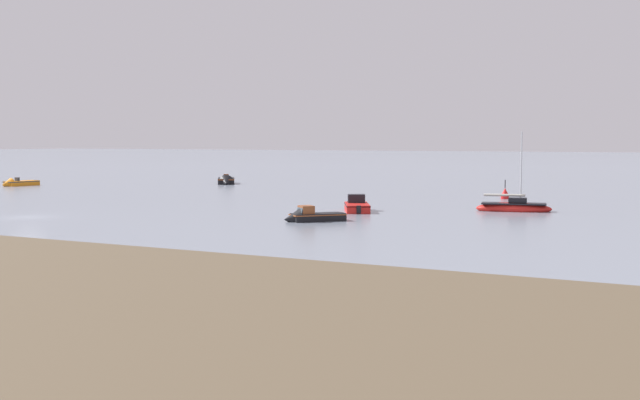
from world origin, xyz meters
TOP-DOWN VIEW (x-y plane):
  - ground_plane at (0.00, 0.00)m, footprint 800.00×800.00m
  - motorboat_moored_1 at (-38.86, 33.16)m, footprint 2.56×5.72m
  - motorboat_moored_2 at (-15.58, 51.48)m, footprint 5.75×6.88m
  - motorboat_moored_3 at (22.70, 8.25)m, footprint 4.63×4.92m
  - sailboat_moored_0 at (34.61, 25.48)m, footprint 7.12×3.71m
  - motorboat_moored_6 at (21.68, 19.06)m, footprint 4.69×6.16m
  - channel_buoy at (29.40, 40.74)m, footprint 0.90×0.90m

SIDE VIEW (x-z plane):
  - ground_plane at x=0.00m, z-range 0.00..0.00m
  - motorboat_moored_1 at x=-38.86m, z-range -0.69..1.21m
  - motorboat_moored_3 at x=22.70m, z-range -0.67..1.24m
  - motorboat_moored_2 at x=-15.58m, z-range -0.84..1.47m
  - sailboat_moored_0 at x=34.61m, z-range -3.48..4.15m
  - motorboat_moored_6 at x=21.68m, z-range -0.78..1.46m
  - channel_buoy at x=29.40m, z-range -0.69..1.61m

